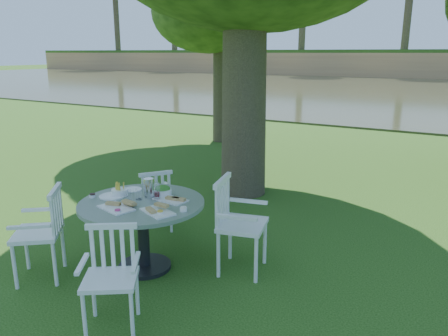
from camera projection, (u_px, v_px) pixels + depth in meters
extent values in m
plane|color=#173C0C|center=(216.00, 237.00, 5.49)|extent=(140.00, 140.00, 0.00)
cylinder|color=black|center=(145.00, 266.00, 4.69)|extent=(0.56, 0.56, 0.04)
cylinder|color=black|center=(143.00, 235.00, 4.60)|extent=(0.12, 0.12, 0.67)
cylinder|color=slate|center=(142.00, 204.00, 4.51)|extent=(1.30, 1.30, 0.04)
cylinder|color=white|center=(256.00, 260.00, 4.34)|extent=(0.04, 0.04, 0.49)
cylinder|color=white|center=(265.00, 242.00, 4.74)|extent=(0.04, 0.04, 0.49)
cylinder|color=white|center=(218.00, 255.00, 4.45)|extent=(0.04, 0.04, 0.49)
cylinder|color=white|center=(230.00, 238.00, 4.85)|extent=(0.04, 0.04, 0.49)
cube|color=white|center=(243.00, 225.00, 4.53)|extent=(0.56, 0.60, 0.04)
cube|color=white|center=(222.00, 202.00, 4.53)|extent=(0.16, 0.50, 0.50)
cylinder|color=white|center=(164.00, 209.00, 5.87)|extent=(0.03, 0.03, 0.41)
cylinder|color=white|center=(137.00, 213.00, 5.73)|extent=(0.03, 0.03, 0.41)
cylinder|color=white|center=(171.00, 217.00, 5.58)|extent=(0.03, 0.03, 0.41)
cylinder|color=white|center=(143.00, 221.00, 5.44)|extent=(0.03, 0.03, 0.41)
cube|color=white|center=(153.00, 199.00, 5.60)|extent=(0.55, 0.56, 0.04)
cube|color=white|center=(156.00, 188.00, 5.39)|extent=(0.27, 0.36, 0.42)
cylinder|color=white|center=(27.00, 249.00, 4.62)|extent=(0.04, 0.04, 0.47)
cylinder|color=white|center=(15.00, 267.00, 4.22)|extent=(0.04, 0.04, 0.47)
cylinder|color=white|center=(63.00, 246.00, 4.67)|extent=(0.04, 0.04, 0.47)
cylinder|color=white|center=(55.00, 264.00, 4.28)|extent=(0.04, 0.04, 0.47)
cube|color=white|center=(37.00, 233.00, 4.38)|extent=(0.64, 0.64, 0.04)
cube|color=white|center=(57.00, 212.00, 4.36)|extent=(0.33, 0.40, 0.48)
cylinder|color=white|center=(84.00, 317.00, 3.46)|extent=(0.03, 0.03, 0.42)
cylinder|color=white|center=(132.00, 315.00, 3.49)|extent=(0.03, 0.03, 0.42)
cylinder|color=white|center=(94.00, 294.00, 3.79)|extent=(0.03, 0.03, 0.42)
cylinder|color=white|center=(137.00, 293.00, 3.81)|extent=(0.03, 0.03, 0.42)
cube|color=white|center=(110.00, 280.00, 3.58)|extent=(0.58, 0.57, 0.04)
cube|color=white|center=(113.00, 248.00, 3.71)|extent=(0.38, 0.27, 0.43)
cube|color=white|center=(116.00, 208.00, 4.30)|extent=(0.41, 0.30, 0.01)
cube|color=white|center=(158.00, 212.00, 4.21)|extent=(0.41, 0.32, 0.01)
cube|color=white|center=(171.00, 200.00, 4.55)|extent=(0.37, 0.24, 0.01)
cylinder|color=white|center=(112.00, 196.00, 4.66)|extent=(0.28, 0.28, 0.01)
cylinder|color=white|center=(132.00, 190.00, 4.89)|extent=(0.21, 0.21, 0.01)
cylinder|color=white|center=(120.00, 192.00, 4.70)|extent=(0.18, 0.18, 0.07)
cylinder|color=white|center=(162.00, 192.00, 4.71)|extent=(0.20, 0.20, 0.07)
cylinder|color=silver|center=(149.00, 188.00, 4.61)|extent=(0.11, 0.11, 0.21)
cylinder|color=white|center=(157.00, 192.00, 4.53)|extent=(0.07, 0.07, 0.18)
cylinder|color=white|center=(139.00, 194.00, 4.56)|extent=(0.07, 0.07, 0.12)
cylinder|color=white|center=(129.00, 195.00, 4.55)|extent=(0.06, 0.06, 0.11)
cylinder|color=white|center=(118.00, 212.00, 4.18)|extent=(0.06, 0.06, 0.03)
cylinder|color=white|center=(160.00, 213.00, 4.15)|extent=(0.07, 0.07, 0.03)
cylinder|color=white|center=(183.00, 210.00, 4.24)|extent=(0.07, 0.07, 0.03)
cylinder|color=white|center=(93.00, 196.00, 4.64)|extent=(0.07, 0.07, 0.03)
ellipsoid|color=#1E3511|center=(222.00, 13.00, 10.64)|extent=(3.39, 3.39, 2.37)
cube|color=#363821|center=(427.00, 93.00, 24.69)|extent=(100.00, 28.00, 0.12)
cylinder|color=black|center=(114.00, 1.00, 56.54)|extent=(0.70, 0.70, 13.00)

